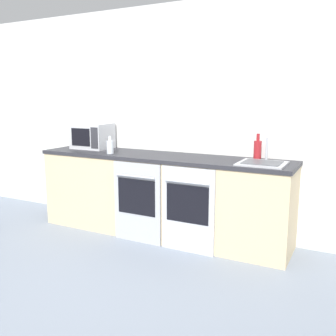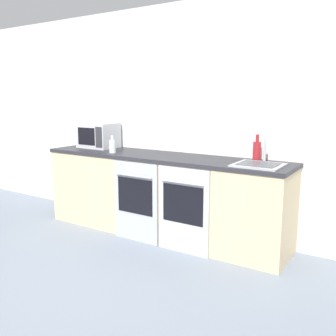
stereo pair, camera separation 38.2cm
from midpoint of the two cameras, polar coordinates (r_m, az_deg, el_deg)
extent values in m
plane|color=gray|center=(3.26, -19.00, -18.39)|extent=(16.00, 16.00, 0.00)
cube|color=silver|center=(4.42, -1.54, 7.36)|extent=(10.00, 0.06, 2.60)
cube|color=#D1B789|center=(4.27, -3.67, -4.45)|extent=(2.91, 0.61, 0.88)
cube|color=#28282D|center=(4.17, -3.75, 1.69)|extent=(2.94, 0.64, 0.04)
cube|color=#A8AAAF|center=(4.07, -7.40, -5.33)|extent=(0.57, 0.03, 0.88)
cube|color=black|center=(4.04, -7.57, -4.43)|extent=(0.46, 0.01, 0.39)
cylinder|color=#A8AAAF|center=(3.97, -7.84, -1.32)|extent=(0.47, 0.02, 0.02)
cube|color=#B7BABF|center=(3.78, 0.13, -6.52)|extent=(0.57, 0.03, 0.88)
cube|color=black|center=(3.74, 0.01, -5.57)|extent=(0.46, 0.01, 0.39)
cylinder|color=#B7BABF|center=(3.66, -0.15, -2.22)|extent=(0.47, 0.02, 0.02)
cube|color=#B7BABF|center=(4.84, -13.68, 4.75)|extent=(0.47, 0.35, 0.31)
cube|color=black|center=(4.74, -15.46, 4.55)|extent=(0.28, 0.01, 0.21)
cube|color=#2D2D33|center=(4.60, -13.53, 4.46)|extent=(0.10, 0.01, 0.25)
cylinder|color=silver|center=(4.36, -11.31, 3.10)|extent=(0.08, 0.08, 0.14)
cylinder|color=silver|center=(4.34, -11.36, 4.41)|extent=(0.03, 0.03, 0.06)
cylinder|color=maroon|center=(3.93, 10.81, 2.67)|extent=(0.08, 0.08, 0.19)
cylinder|color=maroon|center=(3.91, 10.87, 4.61)|extent=(0.03, 0.03, 0.07)
cube|color=#A8AAAF|center=(3.65, 11.28, 0.65)|extent=(0.44, 0.42, 0.01)
cube|color=#4C4F54|center=(3.65, 11.29, 0.81)|extent=(0.35, 0.30, 0.01)
cylinder|color=#A8AAAF|center=(3.80, 12.06, 2.82)|extent=(0.02, 0.02, 0.22)
camera|label=1|loc=(0.19, -92.64, -0.50)|focal=40.00mm
camera|label=2|loc=(0.19, 87.36, 0.50)|focal=40.00mm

